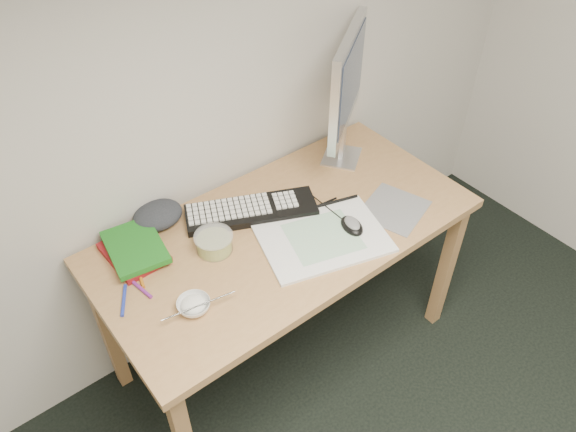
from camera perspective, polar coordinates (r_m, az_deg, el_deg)
name	(u,v)px	position (r m, az deg, el deg)	size (l,w,h in m)	color
desk	(286,244)	(2.11, -0.24, -2.83)	(1.40, 0.70, 0.75)	tan
mousepad	(394,209)	(2.16, 10.70, 0.72)	(0.24, 0.21, 0.00)	slate
sketchpad	(323,238)	(2.01, 3.56, -2.21)	(0.44, 0.32, 0.01)	silver
keyboard	(251,211)	(2.10, -3.75, 0.53)	(0.49, 0.15, 0.03)	black
monitor	(347,84)	(2.21, 6.02, 13.21)	(0.40, 0.30, 0.55)	silver
mouse	(352,223)	(2.03, 6.53, -0.75)	(0.07, 0.11, 0.04)	black
rice_bowl	(194,306)	(1.81, -9.55, -8.96)	(0.11, 0.11, 0.03)	silver
chopsticks	(199,306)	(1.78, -9.04, -8.98)	(0.02, 0.02, 0.23)	#B3B4B6
fruit_tub	(214,243)	(1.96, -7.52, -2.71)	(0.14, 0.14, 0.07)	#ECEE54
book_red	(134,253)	(2.02, -15.37, -3.61)	(0.17, 0.23, 0.02)	maroon
book_green	(135,247)	(2.00, -15.26, -3.06)	(0.18, 0.25, 0.02)	#1A691A
cloth_lump	(158,215)	(2.11, -13.10, 0.08)	(0.16, 0.13, 0.06)	#222329
pencil_pink	(260,218)	(2.08, -2.87, -0.24)	(0.01, 0.01, 0.19)	pink
pencil_tan	(281,214)	(2.10, -0.73, 0.20)	(0.01, 0.01, 0.16)	#AC7C5A
pencil_black	(315,207)	(2.13, 2.80, 0.94)	(0.01, 0.01, 0.19)	black
marker_blue	(124,300)	(1.89, -16.35, -8.22)	(0.01, 0.01, 0.13)	#1E2FA3
marker_orange	(139,275)	(1.95, -14.85, -5.80)	(0.01, 0.01, 0.12)	#BF6916
marker_purple	(139,287)	(1.91, -14.92, -6.96)	(0.01, 0.01, 0.13)	#772485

